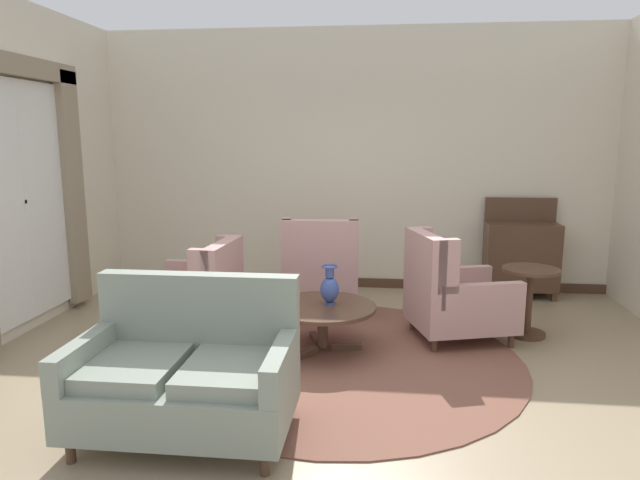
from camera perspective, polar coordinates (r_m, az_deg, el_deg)
The scene contains 14 objects.
ground at distance 4.86m, azimuth 1.49°, elevation -13.29°, with size 9.08×9.08×0.00m, color #9E896B.
wall_back at distance 7.31m, azimuth 3.46°, elevation 7.98°, with size 6.64×0.08×3.30m, color beige.
wall_left at distance 6.42m, azimuth -28.12°, elevation 6.47°, with size 0.08×3.99×3.30m, color beige.
baseboard_back at distance 7.49m, azimuth 3.30°, elevation -4.29°, with size 6.48×0.03×0.12m, color #4C3323.
area_rug at distance 5.14m, azimuth 1.78°, elevation -11.89°, with size 3.27×3.27×0.01m, color brown.
window_with_curtains at distance 6.30m, azimuth -27.69°, elevation 4.89°, with size 0.12×1.96×2.66m.
coffee_table at distance 5.19m, azimuth 0.27°, elevation -7.35°, with size 0.98×0.98×0.44m.
porcelain_vase at distance 5.15m, azimuth 0.98°, elevation -4.82°, with size 0.17×0.17×0.37m.
settee at distance 3.90m, azimuth -13.33°, elevation -13.07°, with size 1.40×0.87×1.02m.
armchair_near_window at distance 6.25m, azimuth 0.13°, elevation -3.49°, with size 0.85×0.84×1.10m.
armchair_back_corner at distance 5.62m, azimuth 13.20°, elevation -5.53°, with size 1.10×1.00×1.06m.
armchair_foreground_right at distance 5.65m, azimuth -12.25°, elevation -5.57°, with size 0.87×0.87×0.97m.
side_table at distance 5.94m, azimuth 20.41°, elevation -5.25°, with size 0.55×0.55×0.69m.
sideboard at distance 7.34m, azimuth 19.67°, elevation -1.43°, with size 0.86×0.40×1.22m.
Camera 1 is at (0.37, -4.44, 1.95)m, focal length 31.63 mm.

